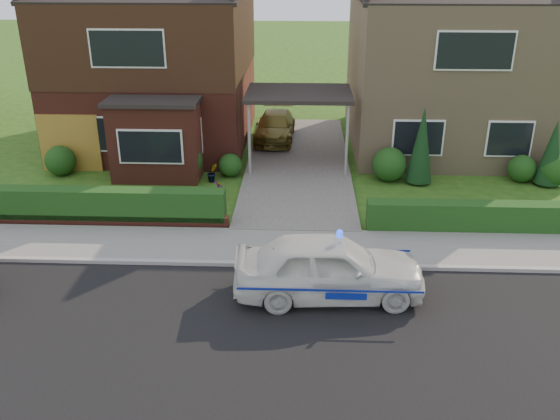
{
  "coord_description": "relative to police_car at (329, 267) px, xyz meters",
  "views": [
    {
      "loc": [
        0.2,
        -10.24,
        7.47
      ],
      "look_at": [
        -0.37,
        3.5,
        1.4
      ],
      "focal_mm": 38.0,
      "sensor_mm": 36.0,
      "label": 1
    }
  ],
  "objects": [
    {
      "name": "hedge_right",
      "position": [
        4.97,
        3.61,
        -0.75
      ],
      "size": [
        7.5,
        0.55,
        0.8
      ],
      "primitive_type": "cube",
      "color": "#133C13",
      "rests_on": "ground"
    },
    {
      "name": "shrub_left_mid",
      "position": [
        -4.83,
        7.56,
        -0.09
      ],
      "size": [
        1.32,
        1.32,
        1.32
      ],
      "primitive_type": "sphere",
      "color": "#133C13",
      "rests_on": "ground"
    },
    {
      "name": "potted_plant_c",
      "position": [
        -3.33,
        5.52,
        -0.41
      ],
      "size": [
        0.44,
        0.44,
        0.67
      ],
      "primitive_type": "imported",
      "rotation": [
        0.0,
        0.0,
        1.76
      ],
      "color": "gray",
      "rests_on": "ground"
    },
    {
      "name": "potted_plant_b",
      "position": [
        -3.79,
        7.26,
        -0.41
      ],
      "size": [
        0.47,
        0.45,
        0.67
      ],
      "primitive_type": "imported",
      "rotation": [
        0.0,
        0.0,
        0.54
      ],
      "color": "gray",
      "rests_on": "ground"
    },
    {
      "name": "shrub_right_mid",
      "position": [
        6.97,
        7.76,
        -0.27
      ],
      "size": [
        0.96,
        0.96,
        0.96
      ],
      "primitive_type": "sphere",
      "color": "#133C13",
      "rests_on": "ground"
    },
    {
      "name": "kerb",
      "position": [
        -0.83,
        1.31,
        -0.69
      ],
      "size": [
        60.0,
        0.16,
        0.12
      ],
      "primitive_type": "cube",
      "color": "#9E9993",
      "rests_on": "ground"
    },
    {
      "name": "road",
      "position": [
        -0.83,
        -1.74,
        -0.75
      ],
      "size": [
        60.0,
        6.0,
        0.02
      ],
      "primitive_type": "cube",
      "color": "black",
      "rests_on": "ground"
    },
    {
      "name": "conifer_a",
      "position": [
        3.37,
        7.46,
        0.55
      ],
      "size": [
        0.9,
        0.9,
        2.6
      ],
      "primitive_type": "cone",
      "color": "black",
      "rests_on": "ground"
    },
    {
      "name": "shrub_left_near",
      "position": [
        -3.23,
        7.86,
        -0.33
      ],
      "size": [
        0.84,
        0.84,
        0.84
      ],
      "primitive_type": "sphere",
      "color": "#133C13",
      "rests_on": "ground"
    },
    {
      "name": "dwarf_wall",
      "position": [
        -6.63,
        3.56,
        -0.57
      ],
      "size": [
        7.7,
        0.25,
        0.36
      ],
      "primitive_type": "cube",
      "color": "maroon",
      "rests_on": "ground"
    },
    {
      "name": "sidewalk",
      "position": [
        -0.83,
        2.36,
        -0.7
      ],
      "size": [
        60.0,
        2.0,
        0.1
      ],
      "primitive_type": "cube",
      "color": "slate",
      "rests_on": "ground"
    },
    {
      "name": "police_car",
      "position": [
        0.0,
        0.0,
        0.0
      ],
      "size": [
        4.04,
        4.49,
        1.66
      ],
      "rotation": [
        0.0,
        0.0,
        1.63
      ],
      "color": "silver",
      "rests_on": "ground"
    },
    {
      "name": "ground",
      "position": [
        -0.83,
        -1.74,
        -0.75
      ],
      "size": [
        120.0,
        120.0,
        0.0
      ],
      "primitive_type": "plane",
      "color": "#235015",
      "rests_on": "ground"
    },
    {
      "name": "house_left",
      "position": [
        -6.62,
        12.16,
        3.06
      ],
      "size": [
        7.5,
        9.53,
        7.25
      ],
      "color": "maroon",
      "rests_on": "ground"
    },
    {
      "name": "house_right",
      "position": [
        4.97,
        12.25,
        2.91
      ],
      "size": [
        7.5,
        8.06,
        7.25
      ],
      "color": "tan",
      "rests_on": "ground"
    },
    {
      "name": "potted_plant_a",
      "position": [
        -8.95,
        4.26,
        -0.36
      ],
      "size": [
        0.42,
        0.29,
        0.79
      ],
      "primitive_type": "imported",
      "rotation": [
        0.0,
        0.0,
        0.02
      ],
      "color": "gray",
      "rests_on": "ground"
    },
    {
      "name": "shrub_left_far",
      "position": [
        -9.33,
        7.76,
        -0.21
      ],
      "size": [
        1.08,
        1.08,
        1.08
      ],
      "primitive_type": "sphere",
      "color": "#133C13",
      "rests_on": "ground"
    },
    {
      "name": "shrub_right_far",
      "position": [
        7.97,
        7.46,
        -0.21
      ],
      "size": [
        1.08,
        1.08,
        1.08
      ],
      "primitive_type": "sphere",
      "color": "#133C13",
      "rests_on": "ground"
    },
    {
      "name": "driveway",
      "position": [
        -0.83,
        9.26,
        -0.69
      ],
      "size": [
        3.8,
        12.0,
        0.12
      ],
      "primitive_type": "cube",
      "color": "#666059",
      "rests_on": "ground"
    },
    {
      "name": "carport_link",
      "position": [
        -0.83,
        9.21,
        1.91
      ],
      "size": [
        3.8,
        3.0,
        2.77
      ],
      "color": "black",
      "rests_on": "ground"
    },
    {
      "name": "conifer_b",
      "position": [
        7.77,
        7.46,
        0.35
      ],
      "size": [
        0.9,
        0.9,
        2.2
      ],
      "primitive_type": "cone",
      "color": "black",
      "rests_on": "ground"
    },
    {
      "name": "shrub_right_near",
      "position": [
        2.37,
        7.66,
        -0.15
      ],
      "size": [
        1.2,
        1.2,
        1.2
      ],
      "primitive_type": "sphere",
      "color": "#133C13",
      "rests_on": "ground"
    },
    {
      "name": "garage_door",
      "position": [
        -9.08,
        8.22,
        0.3
      ],
      "size": [
        2.2,
        0.1,
        2.1
      ],
      "primitive_type": "cube",
      "color": "olive",
      "rests_on": "ground"
    },
    {
      "name": "driveway_car",
      "position": [
        -1.83,
        12.06,
        -0.07
      ],
      "size": [
        1.69,
        3.87,
        1.11
      ],
      "primitive_type": "imported",
      "rotation": [
        0.0,
        0.0,
        -0.04
      ],
      "color": "brown",
      "rests_on": "driveway"
    },
    {
      "name": "hedge_left",
      "position": [
        -6.63,
        3.71,
        -0.75
      ],
      "size": [
        7.5,
        0.55,
        0.9
      ],
      "primitive_type": "cube",
      "color": "#133C13",
      "rests_on": "ground"
    }
  ]
}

